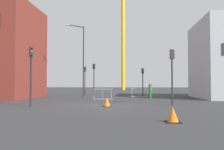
{
  "coord_description": "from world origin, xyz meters",
  "views": [
    {
      "loc": [
        1.85,
        -16.34,
        1.59
      ],
      "look_at": [
        0.0,
        6.27,
        2.43
      ],
      "focal_mm": 37.06,
      "sensor_mm": 36.0,
      "label": 1
    }
  ],
  "objects_px": {
    "traffic_light_crosswalk": "(94,74)",
    "pedestrian_walking": "(150,89)",
    "streetlamp_tall": "(81,55)",
    "traffic_cone_striped": "(173,115)",
    "traffic_light_near": "(31,66)",
    "traffic_cone_orange": "(107,102)",
    "traffic_light_far": "(85,76)",
    "traffic_light_island": "(143,77)",
    "traffic_light_corner": "(172,68)",
    "construction_crane": "(125,15)"
  },
  "relations": [
    {
      "from": "streetlamp_tall",
      "to": "pedestrian_walking",
      "type": "height_order",
      "value": "streetlamp_tall"
    },
    {
      "from": "traffic_light_near",
      "to": "traffic_light_crosswalk",
      "type": "distance_m",
      "value": 15.64
    },
    {
      "from": "streetlamp_tall",
      "to": "traffic_cone_orange",
      "type": "distance_m",
      "value": 11.48
    },
    {
      "from": "construction_crane",
      "to": "traffic_cone_striped",
      "type": "height_order",
      "value": "construction_crane"
    },
    {
      "from": "traffic_light_far",
      "to": "traffic_cone_striped",
      "type": "height_order",
      "value": "traffic_light_far"
    },
    {
      "from": "streetlamp_tall",
      "to": "traffic_cone_striped",
      "type": "relative_size",
      "value": 12.79
    },
    {
      "from": "traffic_light_corner",
      "to": "pedestrian_walking",
      "type": "bearing_deg",
      "value": 98.22
    },
    {
      "from": "pedestrian_walking",
      "to": "traffic_cone_striped",
      "type": "height_order",
      "value": "pedestrian_walking"
    },
    {
      "from": "traffic_light_far",
      "to": "traffic_cone_striped",
      "type": "bearing_deg",
      "value": -70.02
    },
    {
      "from": "construction_crane",
      "to": "streetlamp_tall",
      "type": "relative_size",
      "value": 3.44
    },
    {
      "from": "streetlamp_tall",
      "to": "traffic_light_near",
      "type": "relative_size",
      "value": 1.96
    },
    {
      "from": "pedestrian_walking",
      "to": "traffic_cone_orange",
      "type": "bearing_deg",
      "value": -113.37
    },
    {
      "from": "traffic_light_crosswalk",
      "to": "traffic_cone_orange",
      "type": "height_order",
      "value": "traffic_light_crosswalk"
    },
    {
      "from": "construction_crane",
      "to": "pedestrian_walking",
      "type": "bearing_deg",
      "value": -83.73
    },
    {
      "from": "streetlamp_tall",
      "to": "traffic_light_corner",
      "type": "distance_m",
      "value": 12.2
    },
    {
      "from": "streetlamp_tall",
      "to": "traffic_cone_striped",
      "type": "height_order",
      "value": "streetlamp_tall"
    },
    {
      "from": "traffic_light_near",
      "to": "traffic_cone_orange",
      "type": "distance_m",
      "value": 5.81
    },
    {
      "from": "traffic_light_far",
      "to": "traffic_light_crosswalk",
      "type": "bearing_deg",
      "value": -41.11
    },
    {
      "from": "traffic_cone_orange",
      "to": "construction_crane",
      "type": "bearing_deg",
      "value": 89.71
    },
    {
      "from": "pedestrian_walking",
      "to": "traffic_light_far",
      "type": "bearing_deg",
      "value": 137.37
    },
    {
      "from": "traffic_light_crosswalk",
      "to": "traffic_cone_orange",
      "type": "distance_m",
      "value": 15.61
    },
    {
      "from": "streetlamp_tall",
      "to": "traffic_light_island",
      "type": "distance_m",
      "value": 8.67
    },
    {
      "from": "traffic_light_corner",
      "to": "traffic_cone_orange",
      "type": "distance_m",
      "value": 5.49
    },
    {
      "from": "traffic_light_crosswalk",
      "to": "traffic_light_corner",
      "type": "distance_m",
      "value": 15.8
    },
    {
      "from": "traffic_light_crosswalk",
      "to": "traffic_cone_orange",
      "type": "bearing_deg",
      "value": -77.5
    },
    {
      "from": "traffic_light_island",
      "to": "traffic_cone_orange",
      "type": "distance_m",
      "value": 14.63
    },
    {
      "from": "traffic_cone_orange",
      "to": "traffic_light_near",
      "type": "bearing_deg",
      "value": -174.67
    },
    {
      "from": "pedestrian_walking",
      "to": "traffic_cone_striped",
      "type": "relative_size",
      "value": 2.72
    },
    {
      "from": "traffic_light_crosswalk",
      "to": "pedestrian_walking",
      "type": "height_order",
      "value": "traffic_light_crosswalk"
    },
    {
      "from": "traffic_light_island",
      "to": "traffic_cone_striped",
      "type": "relative_size",
      "value": 5.61
    },
    {
      "from": "traffic_light_crosswalk",
      "to": "streetlamp_tall",
      "type": "bearing_deg",
      "value": -96.56
    },
    {
      "from": "traffic_light_island",
      "to": "traffic_cone_striped",
      "type": "height_order",
      "value": "traffic_light_island"
    },
    {
      "from": "traffic_light_near",
      "to": "traffic_light_far",
      "type": "relative_size",
      "value": 1.05
    },
    {
      "from": "traffic_light_corner",
      "to": "pedestrian_walking",
      "type": "height_order",
      "value": "traffic_light_corner"
    },
    {
      "from": "traffic_light_island",
      "to": "traffic_light_crosswalk",
      "type": "distance_m",
      "value": 6.59
    },
    {
      "from": "pedestrian_walking",
      "to": "construction_crane",
      "type": "bearing_deg",
      "value": 96.27
    },
    {
      "from": "traffic_light_far",
      "to": "traffic_cone_orange",
      "type": "relative_size",
      "value": 6.14
    },
    {
      "from": "streetlamp_tall",
      "to": "traffic_light_far",
      "type": "xyz_separation_m",
      "value": [
        -0.89,
        6.56,
        -2.15
      ]
    },
    {
      "from": "streetlamp_tall",
      "to": "traffic_light_island",
      "type": "bearing_deg",
      "value": 31.34
    },
    {
      "from": "traffic_light_far",
      "to": "traffic_light_corner",
      "type": "height_order",
      "value": "traffic_light_corner"
    },
    {
      "from": "traffic_light_island",
      "to": "traffic_light_crosswalk",
      "type": "relative_size",
      "value": 0.84
    },
    {
      "from": "traffic_light_island",
      "to": "traffic_cone_striped",
      "type": "xyz_separation_m",
      "value": [
        0.19,
        -20.34,
        -2.13
      ]
    },
    {
      "from": "traffic_light_far",
      "to": "traffic_cone_striped",
      "type": "distance_m",
      "value": 24.12
    },
    {
      "from": "streetlamp_tall",
      "to": "traffic_light_crosswalk",
      "type": "distance_m",
      "value": 5.64
    },
    {
      "from": "traffic_light_far",
      "to": "traffic_light_corner",
      "type": "distance_m",
      "value": 17.7
    },
    {
      "from": "traffic_light_far",
      "to": "traffic_light_near",
      "type": "bearing_deg",
      "value": -91.37
    },
    {
      "from": "traffic_cone_orange",
      "to": "traffic_light_far",
      "type": "bearing_deg",
      "value": 106.47
    },
    {
      "from": "traffic_light_corner",
      "to": "traffic_cone_orange",
      "type": "bearing_deg",
      "value": -163.09
    },
    {
      "from": "streetlamp_tall",
      "to": "traffic_light_crosswalk",
      "type": "xyz_separation_m",
      "value": [
        0.6,
        5.25,
        -1.96
      ]
    },
    {
      "from": "traffic_light_crosswalk",
      "to": "pedestrian_walking",
      "type": "distance_m",
      "value": 9.76
    }
  ]
}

